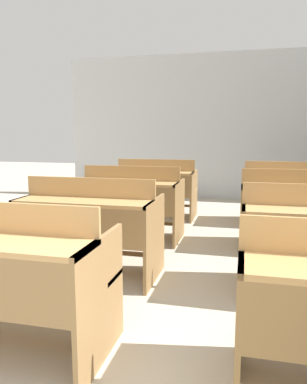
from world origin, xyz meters
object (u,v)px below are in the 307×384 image
bench_second_left (90,224)px  bench_third_right (297,207)px  bench_front_left (2,273)px  bench_back_left (156,186)px  bench_back_right (288,191)px  bench_third_left (131,200)px

bench_second_left → bench_third_right: (1.92, 1.27, 0.00)m
bench_front_left → bench_back_left: same height
bench_front_left → bench_back_right: same height
bench_front_left → bench_second_left: same height
bench_front_left → bench_third_right: 3.18m
bench_second_left → bench_back_right: (1.95, 2.52, 0.00)m
bench_front_left → bench_second_left: size_ratio=1.00×
bench_back_left → bench_back_right: same height
bench_third_right → bench_front_left: bearing=-127.5°
bench_back_right → bench_third_right: bearing=-91.5°
bench_third_right → bench_back_right: bearing=88.5°
bench_back_left → bench_third_left: bearing=-90.5°
bench_third_left → bench_back_left: bearing=89.5°
bench_second_left → bench_back_left: size_ratio=1.00×
bench_back_right → bench_back_left: bearing=179.3°
bench_third_left → bench_back_right: same height
bench_third_right → bench_third_left: bearing=180.0°
bench_front_left → bench_back_right: size_ratio=1.00×
bench_front_left → bench_back_left: 3.79m
bench_third_left → bench_third_right: (1.92, -0.00, 0.00)m
bench_front_left → bench_third_right: (1.93, 2.52, 0.00)m
bench_third_right → bench_back_right: size_ratio=1.00×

